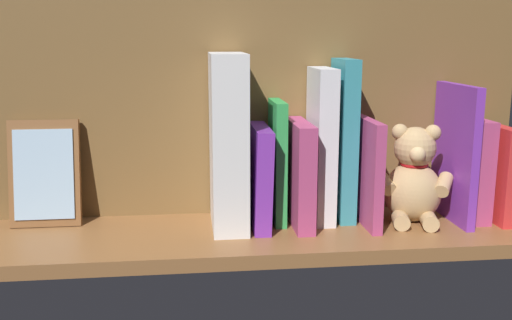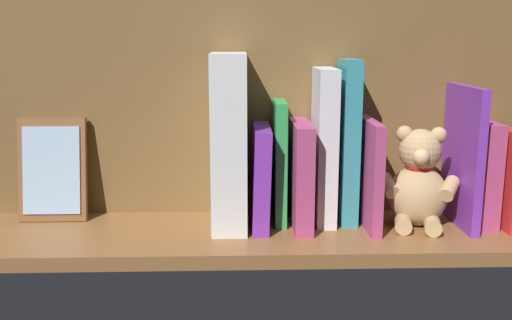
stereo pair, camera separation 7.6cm
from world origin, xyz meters
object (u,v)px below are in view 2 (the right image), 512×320
Objects in this scene: book_0 at (502,176)px; picture_frame_leaning at (53,170)px; dictionary_thick_white at (229,141)px; teddy_bear at (418,183)px.

picture_frame_leaning is at bearing -3.46° from book_0.
book_0 is 0.92× the size of picture_frame_leaning.
teddy_bear is at bearing 177.87° from dictionary_thick_white.
book_0 is 0.57× the size of dictionary_thick_white.
dictionary_thick_white reaches higher than teddy_bear.
teddy_bear is (14.11, 1.01, -0.78)cm from book_0.
picture_frame_leaning reaches higher than teddy_bear.
dictionary_thick_white is 1.61× the size of picture_frame_leaning.
teddy_bear is at bearing 4.11° from book_0.
picture_frame_leaning is at bearing -8.37° from dictionary_thick_white.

